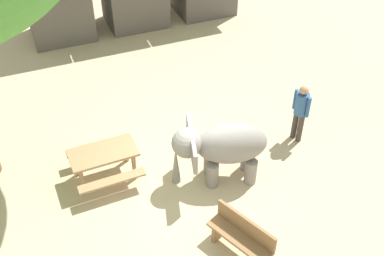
{
  "coord_description": "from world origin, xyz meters",
  "views": [
    {
      "loc": [
        -2.71,
        -7.04,
        7.94
      ],
      "look_at": [
        0.51,
        0.93,
        0.8
      ],
      "focal_mm": 44.29,
      "sensor_mm": 36.0,
      "label": 1
    }
  ],
  "objects_px": {
    "elephant": "(221,146)",
    "market_stall_blue": "(58,4)",
    "person_handler": "(301,109)",
    "wooden_bench": "(242,236)",
    "picnic_table_near": "(104,158)"
  },
  "relations": [
    {
      "from": "person_handler",
      "to": "market_stall_blue",
      "type": "bearing_deg",
      "value": -74.76
    },
    {
      "from": "person_handler",
      "to": "wooden_bench",
      "type": "height_order",
      "value": "person_handler"
    },
    {
      "from": "wooden_bench",
      "to": "picnic_table_near",
      "type": "distance_m",
      "value": 3.62
    },
    {
      "from": "elephant",
      "to": "wooden_bench",
      "type": "distance_m",
      "value": 2.12
    },
    {
      "from": "person_handler",
      "to": "picnic_table_near",
      "type": "distance_m",
      "value": 4.85
    },
    {
      "from": "elephant",
      "to": "market_stall_blue",
      "type": "bearing_deg",
      "value": -59.94
    },
    {
      "from": "person_handler",
      "to": "market_stall_blue",
      "type": "relative_size",
      "value": 0.64
    },
    {
      "from": "elephant",
      "to": "picnic_table_near",
      "type": "height_order",
      "value": "elephant"
    },
    {
      "from": "elephant",
      "to": "picnic_table_near",
      "type": "distance_m",
      "value": 2.67
    },
    {
      "from": "wooden_bench",
      "to": "market_stall_blue",
      "type": "xyz_separation_m",
      "value": [
        -1.69,
        10.22,
        0.67
      ]
    },
    {
      "from": "wooden_bench",
      "to": "picnic_table_near",
      "type": "xyz_separation_m",
      "value": [
        -1.97,
        3.03,
        0.12
      ]
    },
    {
      "from": "picnic_table_near",
      "to": "market_stall_blue",
      "type": "relative_size",
      "value": 0.61
    },
    {
      "from": "picnic_table_near",
      "to": "market_stall_blue",
      "type": "height_order",
      "value": "market_stall_blue"
    },
    {
      "from": "elephant",
      "to": "picnic_table_near",
      "type": "bearing_deg",
      "value": -7.2
    },
    {
      "from": "elephant",
      "to": "wooden_bench",
      "type": "relative_size",
      "value": 1.51
    }
  ]
}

